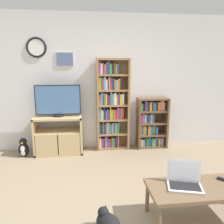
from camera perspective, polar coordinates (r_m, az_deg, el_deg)
name	(u,v)px	position (r m, az deg, el deg)	size (l,w,h in m)	color
ground_plane	(111,221)	(2.64, -0.28, -26.60)	(18.00, 18.00, 0.00)	gray
wall_back	(97,83)	(4.32, -3.92, 7.63)	(6.14, 0.09, 2.60)	silver
tv_stand	(59,135)	(4.25, -13.72, -5.87)	(0.88, 0.43, 0.71)	tan
television	(58,101)	(4.11, -13.91, 2.91)	(0.82, 0.18, 0.59)	black
bookshelf_tall	(111,105)	(4.25, -0.17, 1.74)	(0.63, 0.24, 1.77)	#9E754C
bookshelf_short	(151,123)	(4.48, 10.10, -2.88)	(0.60, 0.27, 1.01)	brown
coffee_table	(200,190)	(2.64, 22.10, -18.39)	(1.12, 0.49, 0.39)	brown
laptop	(184,180)	(2.55, 18.36, -16.49)	(0.41, 0.36, 0.25)	silver
cat	(108,223)	(2.45, -1.14, -26.92)	(0.44, 0.42, 0.25)	black
penguin_figurine	(24,148)	(4.36, -22.10, -8.73)	(0.19, 0.17, 0.35)	black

